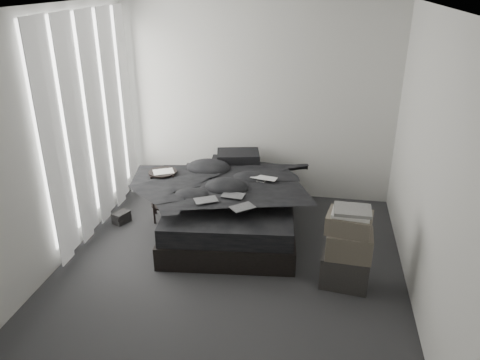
% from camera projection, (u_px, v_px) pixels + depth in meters
% --- Properties ---
extents(floor, '(3.60, 4.20, 0.01)m').
position_uv_depth(floor, '(226.00, 278.00, 4.78)').
color(floor, '#2A2A2C').
rests_on(floor, ground).
extents(ceiling, '(3.60, 4.20, 0.01)m').
position_uv_depth(ceiling, '(222.00, 8.00, 3.74)').
color(ceiling, white).
rests_on(ceiling, ground).
extents(wall_back, '(3.60, 0.01, 2.60)m').
position_uv_depth(wall_back, '(257.00, 103.00, 6.15)').
color(wall_back, silver).
rests_on(wall_back, ground).
extents(wall_front, '(3.60, 0.01, 2.60)m').
position_uv_depth(wall_front, '(140.00, 307.00, 2.36)').
color(wall_front, silver).
rests_on(wall_front, ground).
extents(wall_left, '(0.01, 4.20, 2.60)m').
position_uv_depth(wall_left, '(44.00, 148.00, 4.55)').
color(wall_left, silver).
rests_on(wall_left, ground).
extents(wall_right, '(0.01, 4.20, 2.60)m').
position_uv_depth(wall_right, '(432.00, 173.00, 3.97)').
color(wall_right, silver).
rests_on(wall_right, ground).
extents(window_left, '(0.02, 2.00, 2.30)m').
position_uv_depth(window_left, '(88.00, 117.00, 5.33)').
color(window_left, white).
rests_on(window_left, wall_left).
extents(curtain_left, '(0.06, 2.12, 2.48)m').
position_uv_depth(curtain_left, '(93.00, 124.00, 5.36)').
color(curtain_left, white).
rests_on(curtain_left, wall_left).
extents(bed, '(1.66, 2.08, 0.26)m').
position_uv_depth(bed, '(232.00, 219.00, 5.67)').
color(bed, black).
rests_on(bed, floor).
extents(mattress, '(1.60, 2.02, 0.21)m').
position_uv_depth(mattress, '(232.00, 201.00, 5.57)').
color(mattress, black).
rests_on(mattress, bed).
extents(duvet, '(1.59, 1.79, 0.23)m').
position_uv_depth(duvet, '(232.00, 186.00, 5.44)').
color(duvet, black).
rests_on(duvet, mattress).
extents(pillow_lower, '(0.62, 0.45, 0.13)m').
position_uv_depth(pillow_lower, '(233.00, 165.00, 6.20)').
color(pillow_lower, black).
rests_on(pillow_lower, mattress).
extents(pillow_upper, '(0.61, 0.48, 0.12)m').
position_uv_depth(pillow_upper, '(238.00, 156.00, 6.12)').
color(pillow_upper, black).
rests_on(pillow_upper, pillow_lower).
extents(laptop, '(0.34, 0.26, 0.02)m').
position_uv_depth(laptop, '(263.00, 174.00, 5.46)').
color(laptop, silver).
rests_on(laptop, duvet).
extents(comic_a, '(0.29, 0.26, 0.01)m').
position_uv_depth(comic_a, '(206.00, 194.00, 4.98)').
color(comic_a, black).
rests_on(comic_a, duvet).
extents(comic_b, '(0.26, 0.18, 0.01)m').
position_uv_depth(comic_b, '(233.00, 189.00, 5.09)').
color(comic_b, black).
rests_on(comic_b, duvet).
extents(comic_c, '(0.29, 0.28, 0.01)m').
position_uv_depth(comic_c, '(243.00, 200.00, 4.82)').
color(comic_c, black).
rests_on(comic_c, duvet).
extents(side_stand, '(0.43, 0.43, 0.63)m').
position_uv_depth(side_stand, '(164.00, 195.00, 5.84)').
color(side_stand, black).
rests_on(side_stand, floor).
extents(papers, '(0.30, 0.27, 0.01)m').
position_uv_depth(papers, '(163.00, 172.00, 5.70)').
color(papers, white).
rests_on(papers, side_stand).
extents(floor_books, '(0.21, 0.24, 0.14)m').
position_uv_depth(floor_books, '(121.00, 217.00, 5.83)').
color(floor_books, black).
rests_on(floor_books, floor).
extents(box_lower, '(0.50, 0.41, 0.34)m').
position_uv_depth(box_lower, '(345.00, 269.00, 4.63)').
color(box_lower, black).
rests_on(box_lower, floor).
extents(box_mid, '(0.45, 0.36, 0.26)m').
position_uv_depth(box_mid, '(349.00, 243.00, 4.50)').
color(box_mid, '#544D42').
rests_on(box_mid, box_lower).
extents(box_upper, '(0.46, 0.40, 0.18)m').
position_uv_depth(box_upper, '(349.00, 223.00, 4.43)').
color(box_upper, '#544D42').
rests_on(box_upper, box_mid).
extents(art_book_white, '(0.38, 0.32, 0.04)m').
position_uv_depth(art_book_white, '(351.00, 213.00, 4.38)').
color(art_book_white, silver).
rests_on(art_book_white, box_upper).
extents(art_book_snake, '(0.35, 0.28, 0.03)m').
position_uv_depth(art_book_snake, '(353.00, 210.00, 4.36)').
color(art_book_snake, silver).
rests_on(art_book_snake, art_book_white).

